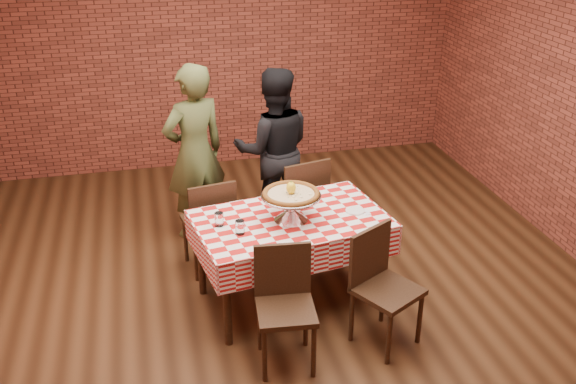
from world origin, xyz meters
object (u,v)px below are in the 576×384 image
object	(u,v)px
chair_near_right	(388,291)
diner_olive	(195,153)
pizza_stand	(291,207)
pizza	(291,194)
chair_near_left	(286,312)
table	(291,260)
water_glass_left	(240,227)
chair_far_right	(297,201)
diner_black	(274,150)
water_glass_right	(219,219)
condiment_caddy	(287,193)
chair_far_left	(208,223)

from	to	relation	value
chair_near_right	diner_olive	xyz separation A→B (m)	(-1.17, 1.98, 0.40)
pizza_stand	pizza	bearing A→B (deg)	0.00
pizza	pizza_stand	bearing A→B (deg)	0.00
pizza	chair_near_left	bearing A→B (deg)	-106.21
table	pizza	bearing A→B (deg)	-97.88
water_glass_left	chair_near_right	size ratio (longest dim) A/B	0.12
chair_far_right	diner_black	bearing A→B (deg)	-90.10
table	pizza_stand	distance (m)	0.49
chair_near_left	diner_black	distance (m)	2.13
chair_far_right	diner_olive	xyz separation A→B (m)	(-0.87, 0.45, 0.39)
table	chair_near_right	bearing A→B (deg)	-51.38
water_glass_right	chair_near_right	bearing A→B (deg)	-32.23
diner_olive	diner_black	world-z (taller)	diner_olive
chair_near_left	water_glass_left	bearing A→B (deg)	114.77
water_glass_left	chair_near_left	xyz separation A→B (m)	(0.21, -0.60, -0.37)
chair_near_left	table	bearing A→B (deg)	79.72
water_glass_right	condiment_caddy	xyz separation A→B (m)	(0.60, 0.28, 0.02)
condiment_caddy	chair_far_right	xyz separation A→B (m)	(0.22, 0.55, -0.37)
diner_black	pizza_stand	bearing A→B (deg)	89.57
pizza_stand	chair_far_right	world-z (taller)	pizza_stand
diner_olive	table	bearing A→B (deg)	92.93
table	chair_near_left	xyz separation A→B (m)	(-0.22, -0.76, 0.06)
diner_olive	water_glass_left	bearing A→B (deg)	74.86
chair_near_left	diner_olive	xyz separation A→B (m)	(-0.39, 2.04, 0.41)
condiment_caddy	chair_near_right	bearing A→B (deg)	-73.25
chair_near_left	diner_olive	bearing A→B (deg)	106.58
chair_far_right	condiment_caddy	bearing A→B (deg)	54.75
diner_olive	condiment_caddy	bearing A→B (deg)	100.60
chair_near_left	chair_far_left	xyz separation A→B (m)	(-0.37, 1.41, 0.00)
pizza	condiment_caddy	world-z (taller)	pizza
condiment_caddy	water_glass_left	bearing A→B (deg)	-147.33
table	diner_olive	size ratio (longest dim) A/B	0.86
chair_near_left	chair_far_right	distance (m)	1.66
water_glass_right	chair_far_right	xyz separation A→B (m)	(0.82, 0.83, -0.35)
condiment_caddy	diner_olive	size ratio (longest dim) A/B	0.09
water_glass_left	chair_far_right	size ratio (longest dim) A/B	0.12
chair_near_right	table	bearing A→B (deg)	99.58
pizza	chair_far_left	size ratio (longest dim) A/B	0.49
table	chair_near_right	distance (m)	0.89
water_glass_left	diner_olive	bearing A→B (deg)	97.32
pizza_stand	condiment_caddy	distance (m)	0.32
table	water_glass_right	size ratio (longest dim) A/B	13.50
water_glass_left	pizza	bearing A→B (deg)	17.03
water_glass_right	chair_near_left	world-z (taller)	chair_near_left
pizza_stand	chair_near_right	size ratio (longest dim) A/B	0.53
pizza_stand	chair_far_left	bearing A→B (deg)	130.40
pizza_stand	condiment_caddy	size ratio (longest dim) A/B	3.02
chair_near_right	chair_far_right	xyz separation A→B (m)	(-0.30, 1.53, 0.02)
table	pizza	size ratio (longest dim) A/B	3.33
water_glass_right	diner_black	xyz separation A→B (m)	(0.71, 1.31, -0.01)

